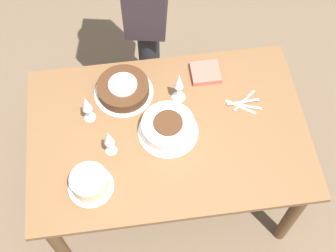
# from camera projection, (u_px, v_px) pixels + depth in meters

# --- Properties ---
(ground_plane) EXTENTS (12.00, 12.00, 0.00)m
(ground_plane) POSITION_uv_depth(u_px,v_px,m) (168.00, 187.00, 3.01)
(ground_plane) COLOR brown
(dining_table) EXTENTS (1.42, 0.93, 0.75)m
(dining_table) POSITION_uv_depth(u_px,v_px,m) (168.00, 141.00, 2.46)
(dining_table) COLOR brown
(dining_table) RESTS_ON ground_plane
(cake_center_white) EXTENTS (0.31, 0.31, 0.10)m
(cake_center_white) POSITION_uv_depth(u_px,v_px,m) (169.00, 127.00, 2.33)
(cake_center_white) COLOR white
(cake_center_white) RESTS_ON dining_table
(cake_front_chocolate) EXTENTS (0.31, 0.31, 0.08)m
(cake_front_chocolate) POSITION_uv_depth(u_px,v_px,m) (123.00, 89.00, 2.45)
(cake_front_chocolate) COLOR white
(cake_front_chocolate) RESTS_ON dining_table
(cake_back_decorated) EXTENTS (0.22, 0.22, 0.10)m
(cake_back_decorated) POSITION_uv_depth(u_px,v_px,m) (90.00, 183.00, 2.17)
(cake_back_decorated) COLOR white
(cake_back_decorated) RESTS_ON dining_table
(wine_glass_near) EXTENTS (0.06, 0.06, 0.18)m
(wine_glass_near) POSITION_uv_depth(u_px,v_px,m) (109.00, 139.00, 2.20)
(wine_glass_near) COLOR silver
(wine_glass_near) RESTS_ON dining_table
(wine_glass_far) EXTENTS (0.06, 0.06, 0.18)m
(wine_glass_far) POSITION_uv_depth(u_px,v_px,m) (86.00, 105.00, 2.30)
(wine_glass_far) COLOR silver
(wine_glass_far) RESTS_ON dining_table
(wine_glass_extra) EXTENTS (0.07, 0.07, 0.20)m
(wine_glass_extra) POSITION_uv_depth(u_px,v_px,m) (179.00, 83.00, 2.35)
(wine_glass_extra) COLOR silver
(wine_glass_extra) RESTS_ON dining_table
(fork_pile) EXTENTS (0.18, 0.15, 0.01)m
(fork_pile) POSITION_uv_depth(u_px,v_px,m) (243.00, 104.00, 2.44)
(fork_pile) COLOR silver
(fork_pile) RESTS_ON dining_table
(napkin_stack) EXTENTS (0.16, 0.14, 0.03)m
(napkin_stack) POSITION_uv_depth(u_px,v_px,m) (205.00, 73.00, 2.53)
(napkin_stack) COLOR #B75B4C
(napkin_stack) RESTS_ON dining_table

